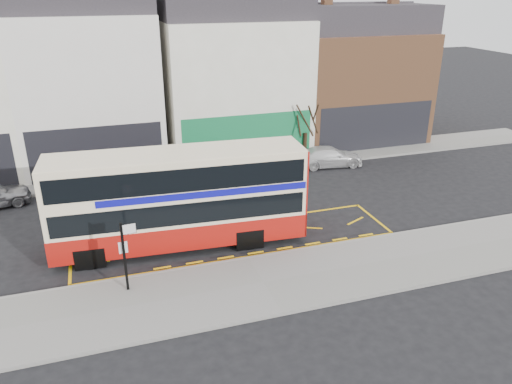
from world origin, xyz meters
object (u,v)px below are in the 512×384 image
object	(u,v)px
car_grey	(182,173)
car_white	(329,157)
double_decker_bus	(180,198)
bus_stop_post	(125,250)
street_tree_right	(306,110)

from	to	relation	value
car_grey	car_white	world-z (taller)	car_grey
double_decker_bus	car_grey	size ratio (longest dim) A/B	2.43
bus_stop_post	car_white	world-z (taller)	bus_stop_post
car_white	street_tree_right	size ratio (longest dim) A/B	0.90
double_decker_bus	car_white	size ratio (longest dim) A/B	2.55
double_decker_bus	car_white	world-z (taller)	double_decker_bus
double_decker_bus	car_white	bearing A→B (deg)	38.53
double_decker_bus	car_white	xyz separation A→B (m)	(10.54, 7.34, -1.62)
double_decker_bus	car_grey	world-z (taller)	double_decker_bus
bus_stop_post	street_tree_right	xyz separation A→B (m)	(12.14, 12.10, 1.40)
bus_stop_post	car_white	bearing A→B (deg)	34.05
double_decker_bus	street_tree_right	bearing A→B (deg)	46.97
bus_stop_post	car_grey	size ratio (longest dim) A/B	0.61
bus_stop_post	car_grey	world-z (taller)	bus_stop_post
car_grey	street_tree_right	distance (m)	8.99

